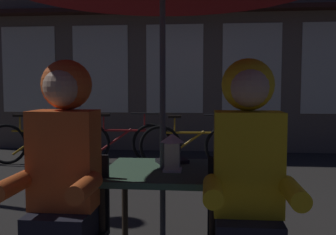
% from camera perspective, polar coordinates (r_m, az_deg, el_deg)
% --- Properties ---
extents(cafe_table, '(0.72, 0.72, 0.74)m').
position_cam_1_polar(cafe_table, '(2.45, -0.79, -9.99)').
color(cafe_table, '#42664C').
rests_on(cafe_table, ground_plane).
extents(lantern, '(0.11, 0.11, 0.23)m').
position_cam_1_polar(lantern, '(2.35, 0.65, -5.06)').
color(lantern, white).
rests_on(lantern, cafe_table).
extents(chair_left, '(0.40, 0.40, 0.87)m').
position_cam_1_polar(chair_left, '(2.26, -14.56, -15.38)').
color(chair_left, black).
rests_on(chair_left, ground_plane).
extents(chair_right, '(0.40, 0.40, 0.87)m').
position_cam_1_polar(chair_right, '(2.14, 11.47, -16.45)').
color(chair_right, black).
rests_on(chair_right, ground_plane).
extents(person_left_hooded, '(0.45, 0.56, 1.40)m').
position_cam_1_polar(person_left_hooded, '(2.11, -15.29, -6.73)').
color(person_left_hooded, black).
rests_on(person_left_hooded, ground_plane).
extents(person_right_hooded, '(0.45, 0.56, 1.40)m').
position_cam_1_polar(person_right_hooded, '(1.99, 11.81, -7.37)').
color(person_right_hooded, black).
rests_on(person_right_hooded, ground_plane).
extents(bicycle_nearest, '(1.67, 0.28, 0.84)m').
position_cam_1_polar(bicycle_nearest, '(6.60, -18.69, -3.58)').
color(bicycle_nearest, black).
rests_on(bicycle_nearest, ground_plane).
extents(bicycle_second, '(1.68, 0.11, 0.84)m').
position_cam_1_polar(bicycle_second, '(6.36, -6.99, -3.68)').
color(bicycle_second, black).
rests_on(bicycle_second, ground_plane).
extents(bicycle_third, '(1.68, 0.13, 0.84)m').
position_cam_1_polar(bicycle_third, '(6.00, 3.69, -4.15)').
color(bicycle_third, black).
rests_on(bicycle_third, ground_plane).
extents(book, '(0.24, 0.21, 0.02)m').
position_cam_1_polar(book, '(2.63, 0.61, -6.46)').
color(book, black).
rests_on(book, cafe_table).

